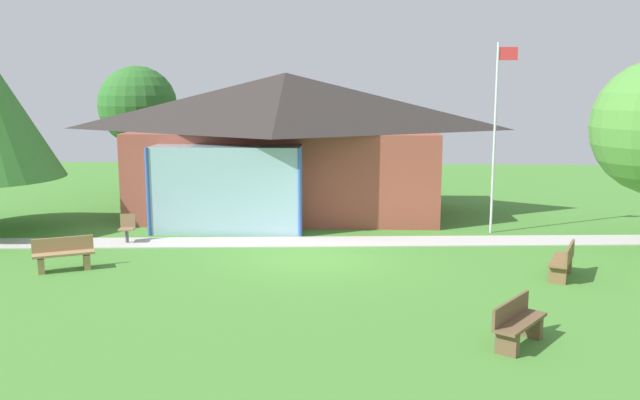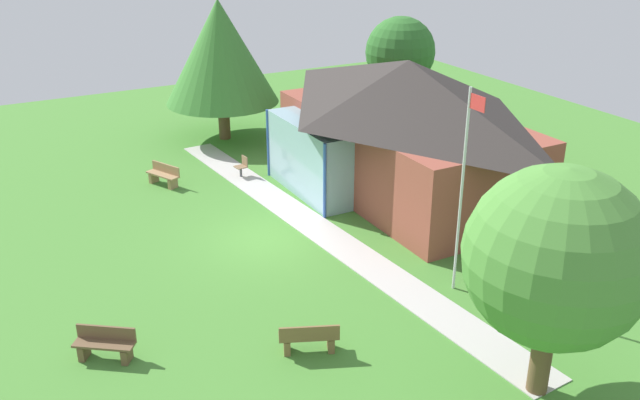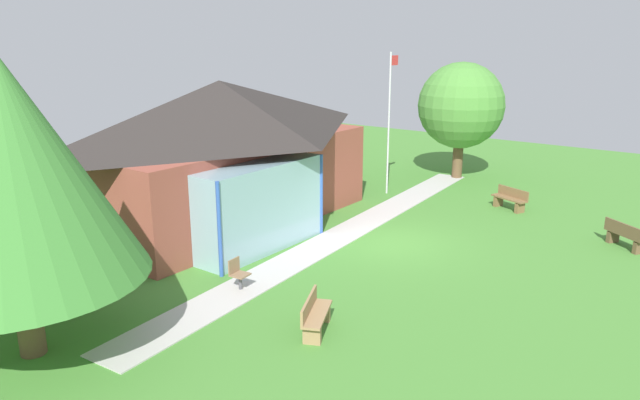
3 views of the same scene
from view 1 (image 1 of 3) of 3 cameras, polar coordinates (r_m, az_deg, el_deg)
The scene contains 9 objects.
ground_plane at distance 19.16m, azimuth -0.36°, elevation -4.70°, with size 44.00×44.00×0.00m, color #478433.
pavilion at distance 24.90m, azimuth -3.01°, elevation 4.83°, with size 11.55×7.16×5.09m.
footpath at distance 20.85m, azimuth -0.10°, elevation -3.46°, with size 20.48×1.30×0.03m, color #BCB7B2.
flagpole at distance 22.39m, azimuth 14.31°, elevation 5.62°, with size 0.64×0.08×5.98m.
bench_mid_right at distance 18.07m, azimuth 19.43°, elevation -4.85°, with size 0.99×1.55×0.84m.
bench_mid_left at distance 18.90m, azimuth -20.40°, elevation -4.28°, with size 1.54×1.04×0.84m.
bench_front_right at distance 13.34m, azimuth 15.99°, elevation -9.82°, with size 1.23×1.47×0.84m.
patio_chair_west at distance 21.47m, azimuth -15.63°, elevation -2.35°, with size 0.48×0.48×0.86m.
tree_behind_pavilion_left at distance 30.59m, azimuth -14.82°, elevation 7.51°, with size 3.32×3.32×5.44m.
Camera 1 is at (1.03, -18.53, 4.79)m, focal length 38.77 mm.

